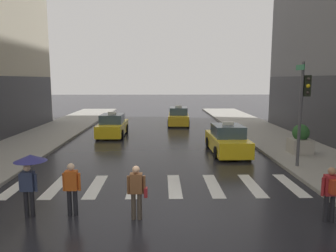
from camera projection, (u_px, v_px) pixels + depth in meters
ground_plane at (153, 219)px, 9.51m from camera, size 160.00×160.00×0.00m
crosswalk_markings at (155, 186)px, 12.48m from camera, size 11.30×2.80×0.01m
traffic_light_pole at (303, 100)px, 14.38m from camera, size 0.44×0.84×4.80m
taxi_lead at (227, 140)px, 18.03m from camera, size 1.99×4.57×1.80m
taxi_second at (113, 126)px, 23.59m from camera, size 1.98×4.56×1.80m
taxi_third at (178, 117)px, 29.35m from camera, size 2.09×4.61×1.80m
pedestrian_with_umbrella at (30, 168)px, 9.48m from camera, size 0.96×0.96×1.94m
pedestrian_with_backpack at (331, 190)px, 9.17m from camera, size 0.55×0.43×1.65m
pedestrian_with_handbag at (137, 189)px, 9.37m from camera, size 0.60×0.24×1.65m
pedestrian_plain_coat at (72, 186)px, 9.64m from camera, size 0.55×0.24×1.65m
planter_near_corner at (300, 140)px, 17.30m from camera, size 1.10×1.10×1.60m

